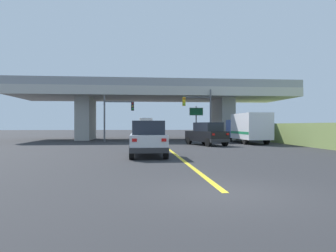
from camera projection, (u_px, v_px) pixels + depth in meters
The scene contains 10 objects.
ground at pixel (156, 139), 39.69m from camera, with size 160.00×160.00×0.00m, color #2B2B2D.
overpass_bridge at pixel (156, 100), 39.67m from camera, with size 33.67×10.32×7.05m.
lane_divider_stripe at pixel (170, 150), 22.35m from camera, with size 0.20×28.50×0.01m, color yellow.
suv_lead at pixel (148, 138), 17.95m from camera, with size 2.03×4.77×2.02m.
suv_crossing at pixel (207, 134), 27.68m from camera, with size 3.27×4.85×2.02m.
box_truck at pixel (248, 127), 30.94m from camera, with size 2.33×7.40×2.91m.
traffic_signal_nearside at pixel (201, 109), 34.72m from camera, with size 3.24×0.36×5.76m.
traffic_signal_farside at pixel (115, 112), 33.72m from camera, with size 3.26×0.36×5.00m.
highway_sign at pixel (196, 115), 38.50m from camera, with size 1.70×0.17×4.10m.
semi_truck_distant at pixel (146, 126), 58.85m from camera, with size 2.33×7.18×3.08m.
Camera 1 is at (-2.30, -7.98, 1.77)m, focal length 33.48 mm.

